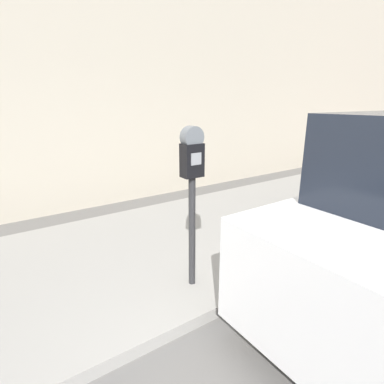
{
  "coord_description": "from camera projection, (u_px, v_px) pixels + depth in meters",
  "views": [
    {
      "loc": [
        -1.62,
        -0.93,
        1.88
      ],
      "look_at": [
        -0.13,
        1.25,
        1.08
      ],
      "focal_mm": 28.0,
      "sensor_mm": 36.0,
      "label": 1
    }
  ],
  "objects": [
    {
      "name": "parking_meter",
      "position": [
        192.0,
        178.0,
        2.72
      ],
      "size": [
        0.2,
        0.13,
        1.56
      ],
      "color": "#2D2D30",
      "rests_on": "sidewalk"
    },
    {
      "name": "fire_hydrant",
      "position": [
        329.0,
        196.0,
        4.58
      ],
      "size": [
        0.26,
        0.26,
        0.75
      ],
      "color": "#999EA3",
      "rests_on": "sidewalk"
    },
    {
      "name": "sidewalk",
      "position": [
        159.0,
        248.0,
        3.88
      ],
      "size": [
        24.0,
        2.8,
        0.11
      ],
      "color": "#9E9B96",
      "rests_on": "ground_plane"
    },
    {
      "name": "building_facade",
      "position": [
        86.0,
        47.0,
        4.96
      ],
      "size": [
        24.0,
        0.3,
        5.5
      ],
      "color": "beige",
      "rests_on": "ground_plane"
    },
    {
      "name": "ground_plane",
      "position": [
        304.0,
        373.0,
        2.16
      ],
      "size": [
        60.0,
        60.0,
        0.0
      ],
      "primitive_type": "plane",
      "color": "slate"
    }
  ]
}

